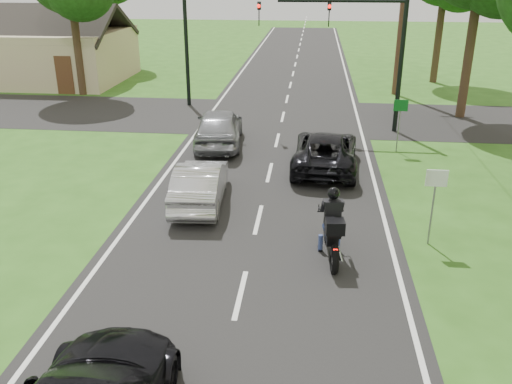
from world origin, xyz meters
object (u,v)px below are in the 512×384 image
traffic_signal (359,37)px  silver_sedan (200,183)px  utility_pole_far (403,3)px  silver_suv (219,127)px  sign_green (400,113)px  motorcycle_rider (332,231)px  dark_suv (325,150)px  sign_white (435,189)px

traffic_signal → silver_sedan: bearing=-120.3°
traffic_signal → utility_pole_far: (2.86, 8.00, 0.95)m
silver_suv → sign_green: (7.26, -0.07, 0.80)m
silver_suv → utility_pole_far: 14.55m
traffic_signal → sign_green: traffic_signal is taller
motorcycle_rider → silver_suv: 10.14m
motorcycle_rider → dark_suv: bearing=85.4°
motorcycle_rider → sign_white: bearing=16.6°
silver_sedan → sign_white: size_ratio=1.90×
dark_suv → sign_green: size_ratio=2.29×
silver_sedan → motorcycle_rider: bearing=138.5°
motorcycle_rider → silver_sedan: motorcycle_rider is taller
dark_suv → traffic_signal: 6.46m
motorcycle_rider → dark_suv: 6.78m
motorcycle_rider → dark_suv: motorcycle_rider is taller
dark_suv → utility_pole_far: utility_pole_far is taller
dark_suv → silver_suv: (-4.35, 2.34, 0.11)m
silver_sedan → traffic_signal: 10.98m
motorcycle_rider → silver_sedan: bearing=137.2°
silver_suv → sign_green: size_ratio=2.17×
silver_suv → traffic_signal: (5.70, 2.95, 3.34)m
silver_suv → sign_green: bearing=174.1°
dark_suv → silver_suv: bearing=-25.4°
silver_suv → sign_green: sign_green is taller
silver_sedan → utility_pole_far: bearing=-119.4°
motorcycle_rider → sign_white: sign_white is taller
utility_pole_far → sign_green: bearing=-96.7°
sign_green → dark_suv: bearing=-142.0°
utility_pole_far → sign_green: size_ratio=4.71×
motorcycle_rider → traffic_signal: bearing=78.8°
dark_suv → silver_sedan: 5.39m
traffic_signal → sign_white: size_ratio=3.00×
silver_suv → traffic_signal: traffic_signal is taller
silver_suv → traffic_signal: 7.24m
silver_suv → silver_sedan: bearing=88.8°
motorcycle_rider → utility_pole_far: 20.94m
traffic_signal → sign_green: (1.56, -3.02, -2.54)m
motorcycle_rider → silver_sedan: size_ratio=0.56×
motorcycle_rider → traffic_signal: (1.27, 12.07, 3.38)m
silver_sedan → utility_pole_far: utility_pole_far is taller
dark_suv → traffic_signal: size_ratio=0.76×
dark_suv → utility_pole_far: 14.62m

